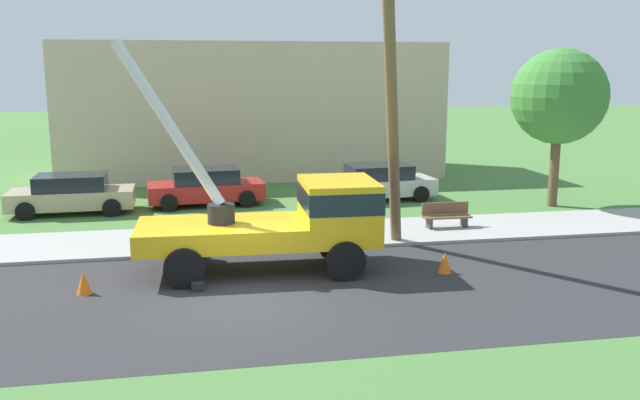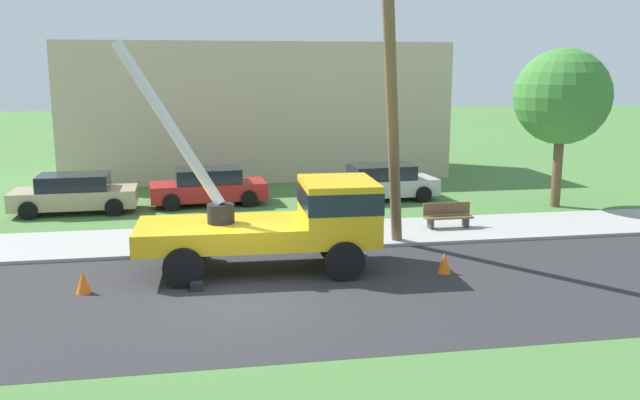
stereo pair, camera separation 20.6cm
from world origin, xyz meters
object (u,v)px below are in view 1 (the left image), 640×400
Objects in this scene: utility_truck at (290,217)px; traffic_cone_behind at (84,283)px; parked_sedan_tan at (72,194)px; parked_sedan_silver at (379,182)px; park_bench at (446,216)px; traffic_cone_ahead at (445,262)px; leaning_utility_pole at (392,100)px; parked_sedan_red at (206,187)px; roadside_tree_near at (559,97)px.

utility_truck is 5.33m from traffic_cone_behind.
parked_sedan_silver is (11.70, 0.38, 0.00)m from parked_sedan_tan.
traffic_cone_behind is at bearing -135.14° from parked_sedan_silver.
parked_sedan_silver is 5.45m from park_bench.
traffic_cone_ahead is at bearing -41.41° from parked_sedan_tan.
leaning_utility_pole reaches higher than parked_sedan_red.
leaning_utility_pole reaches higher than traffic_cone_ahead.
parked_sedan_silver is at bearing 1.85° from parked_sedan_tan.
roadside_tree_near is at bearing 24.71° from traffic_cone_behind.
traffic_cone_behind is at bearing -157.27° from park_bench.
parked_sedan_tan is 0.98× the size of parked_sedan_silver.
leaning_utility_pole is 5.47m from park_bench.
parked_sedan_tan and parked_sedan_silver have the same top height.
traffic_cone_ahead is at bearing -16.26° from utility_truck.
traffic_cone_ahead is 0.12× the size of parked_sedan_silver.
parked_sedan_silver is at bearing 158.69° from roadside_tree_near.
parked_sedan_tan is at bearing 158.17° from park_bench.
parked_sedan_red is at bearing 102.56° from utility_truck.
parked_sedan_red is at bearing 7.75° from parked_sedan_tan.
utility_truck is 4.22× the size of park_bench.
parked_sedan_silver is at bearing 44.86° from traffic_cone_behind.
traffic_cone_behind is at bearing -167.14° from utility_truck.
parked_sedan_tan is at bearing 129.40° from utility_truck.
roadside_tree_near reaches higher than parked_sedan_tan.
roadside_tree_near reaches higher than traffic_cone_behind.
parked_sedan_red reaches higher than park_bench.
parked_sedan_red is 6.86m from parked_sedan_silver.
park_bench is at bearing -81.58° from parked_sedan_silver.
leaning_utility_pole is at bearing -103.56° from parked_sedan_silver.
traffic_cone_behind is (-8.97, -0.02, 0.00)m from traffic_cone_ahead.
traffic_cone_behind is at bearing -106.83° from parked_sedan_red.
parked_sedan_silver reaches higher than traffic_cone_behind.
traffic_cone_ahead is 0.13× the size of parked_sedan_tan.
traffic_cone_behind is 0.13× the size of parked_sedan_tan.
park_bench is at bearing 68.57° from traffic_cone_ahead.
parked_sedan_red is at bearing 177.65° from parked_sedan_silver.
utility_truck reaches higher than roadside_tree_near.
leaning_utility_pole is 5.36× the size of park_bench.
parked_sedan_silver is (1.94, 8.03, -3.68)m from leaning_utility_pole.
parked_sedan_silver is (4.85, 8.72, -0.70)m from utility_truck.
traffic_cone_behind is 18.22m from roadside_tree_near.
parked_sedan_red is (-2.01, 9.00, -0.70)m from utility_truck.
utility_truck reaches higher than traffic_cone_ahead.
parked_sedan_red is at bearing 73.17° from traffic_cone_behind.
parked_sedan_silver reaches higher than park_bench.
parked_sedan_red is at bearing 143.47° from park_bench.
leaning_utility_pole reaches higher than parked_sedan_tan.
leaning_utility_pole is 9.18m from traffic_cone_behind.
roadside_tree_near is (8.18, 5.59, -0.23)m from leaning_utility_pole.
park_bench reaches higher than traffic_cone_ahead.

